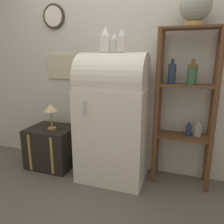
% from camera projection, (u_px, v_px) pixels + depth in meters
% --- Properties ---
extents(ground_plane, '(12.00, 12.00, 0.00)m').
position_uv_depth(ground_plane, '(106.00, 187.00, 2.41)').
color(ground_plane, '#60564C').
extents(wall_back, '(7.00, 0.09, 2.70)m').
position_uv_depth(wall_back, '(121.00, 61.00, 2.61)').
color(wall_back, beige).
rests_on(wall_back, ground_plane).
extents(refrigerator, '(0.75, 0.62, 1.45)m').
position_uv_depth(refrigerator, '(113.00, 117.00, 2.47)').
color(refrigerator, silver).
rests_on(refrigerator, ground_plane).
extents(suitcase_trunk, '(0.57, 0.50, 0.52)m').
position_uv_depth(suitcase_trunk, '(52.00, 147.00, 2.86)').
color(suitcase_trunk, black).
rests_on(suitcase_trunk, ground_plane).
extents(shelf_unit, '(0.61, 0.28, 1.68)m').
position_uv_depth(shelf_unit, '(186.00, 99.00, 2.30)').
color(shelf_unit, brown).
rests_on(shelf_unit, ground_plane).
extents(globe, '(0.30, 0.30, 0.34)m').
position_uv_depth(globe, '(196.00, 6.00, 2.04)').
color(globe, '#AD8942').
rests_on(globe, shelf_unit).
extents(vase_left, '(0.11, 0.11, 0.26)m').
position_uv_depth(vase_left, '(105.00, 40.00, 2.30)').
color(vase_left, white).
rests_on(vase_left, refrigerator).
extents(vase_center, '(0.10, 0.10, 0.19)m').
position_uv_depth(vase_center, '(114.00, 43.00, 2.28)').
color(vase_center, beige).
rests_on(vase_center, refrigerator).
extents(vase_right, '(0.10, 0.10, 0.24)m').
position_uv_depth(vase_right, '(121.00, 41.00, 2.23)').
color(vase_right, silver).
rests_on(vase_right, refrigerator).
extents(desk_lamp, '(0.17, 0.17, 0.32)m').
position_uv_depth(desk_lamp, '(51.00, 109.00, 2.69)').
color(desk_lamp, '#AD8942').
rests_on(desk_lamp, suitcase_trunk).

